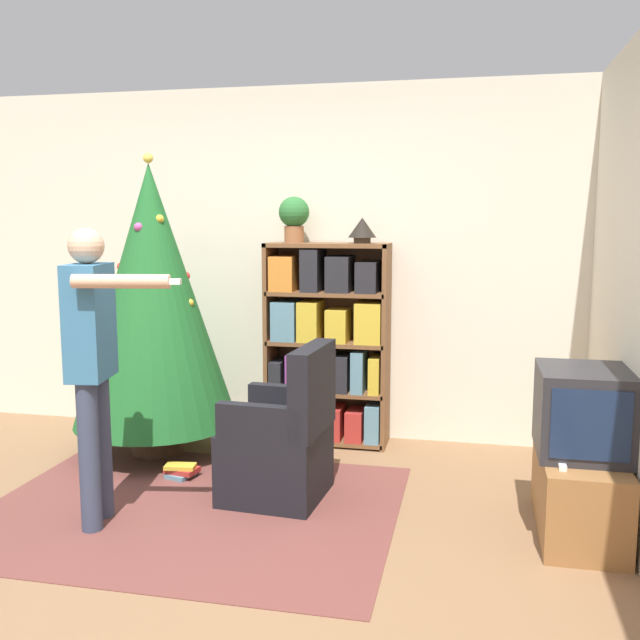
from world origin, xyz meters
TOP-DOWN VIEW (x-y plane):
  - ground_plane at (0.00, 0.00)m, footprint 14.00×14.00m
  - wall_back at (0.00, 2.17)m, footprint 8.00×0.10m
  - area_rug at (-0.20, 0.54)m, footprint 2.32×1.85m
  - bookshelf at (0.31, 1.92)m, footprint 0.88×0.33m
  - tv_stand at (1.90, 0.70)m, footprint 0.41×0.85m
  - television at (1.90, 0.70)m, footprint 0.45×0.53m
  - game_remote at (1.78, 0.45)m, footprint 0.04×0.12m
  - christmas_tree at (-0.82, 1.44)m, footprint 1.13×1.13m
  - armchair at (0.26, 0.82)m, footprint 0.61×0.60m
  - standing_person at (-0.61, 0.26)m, footprint 0.68×0.46m
  - potted_plant at (0.06, 1.93)m, footprint 0.22×0.22m
  - table_lamp at (0.55, 1.93)m, footprint 0.20×0.20m
  - book_pile_near_tree at (-0.45, 1.00)m, footprint 0.22×0.19m

SIDE VIEW (x-z plane):
  - ground_plane at x=0.00m, z-range 0.00..0.00m
  - area_rug at x=-0.20m, z-range 0.00..0.01m
  - book_pile_near_tree at x=-0.45m, z-range 0.00..0.09m
  - tv_stand at x=1.90m, z-range 0.00..0.43m
  - armchair at x=0.26m, z-range -0.14..0.78m
  - game_remote at x=1.78m, z-range 0.43..0.46m
  - television at x=1.90m, z-range 0.43..0.88m
  - bookshelf at x=0.31m, z-range 0.01..1.47m
  - standing_person at x=-0.61m, z-range 0.15..1.73m
  - christmas_tree at x=-0.82m, z-range 0.07..2.14m
  - wall_back at x=0.00m, z-range 0.00..2.60m
  - table_lamp at x=0.55m, z-range 1.48..1.66m
  - potted_plant at x=0.06m, z-range 1.49..1.82m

